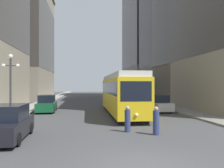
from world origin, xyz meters
The scene contains 15 objects.
ground_plane centered at (0.00, 0.00, 0.00)m, with size 200.00×200.00×0.00m, color #424244.
sidewalk_left centered at (-8.60, 40.00, 0.07)m, with size 2.52×120.00×0.15m, color gray.
sidewalk_right centered at (8.60, 40.00, 0.07)m, with size 2.52×120.00×0.15m, color gray.
streetcar centered at (1.57, 14.82, 2.10)m, with size 2.78×14.19×3.89m.
transit_bus centered at (5.22, 33.49, 1.95)m, with size 3.00×11.83×3.45m.
parked_car_left_near centered at (-6.04, 4.81, 0.84)m, with size 1.97×4.71×1.82m.
parked_car_left_mid centered at (-6.04, 17.77, 0.84)m, with size 2.03×4.73×1.82m.
parked_car_right_far centered at (6.04, 16.85, 0.84)m, with size 1.95×4.92×1.82m.
pedestrian_crossing_near centered at (2.01, 5.01, 0.76)m, with size 0.37×0.37×1.63m.
pedestrian_crossing_far centered at (0.54, 6.05, 0.74)m, with size 0.36×0.36×1.59m.
lamp_post_left_near centered at (-7.94, 11.60, 3.59)m, with size 1.41×0.36×5.21m.
building_left_corner centered at (-15.74, 44.86, 12.86)m, with size 12.34×22.41×24.98m.
building_right_corner centered at (15.56, 53.23, 15.99)m, with size 11.98×20.76×31.01m.
building_right_midblock centered at (15.73, 20.12, 12.69)m, with size 12.33×23.38×24.64m.
building_right_far centered at (14.99, 32.20, 13.57)m, with size 10.85×18.77×26.34m.
Camera 1 is at (-2.15, -7.96, 2.84)m, focal length 37.40 mm.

